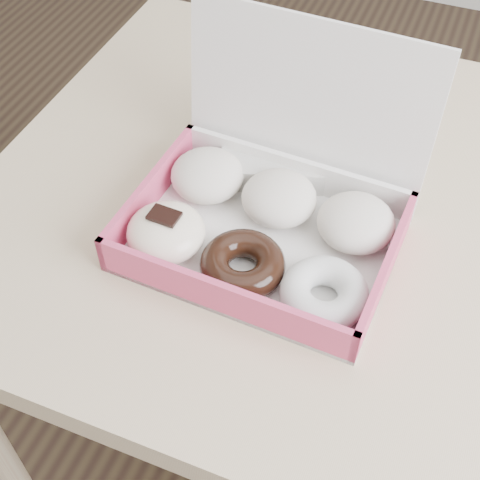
% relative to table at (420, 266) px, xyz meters
% --- Properties ---
extents(ground, '(4.00, 4.00, 0.00)m').
position_rel_table_xyz_m(ground, '(0.00, 0.00, -0.67)').
color(ground, black).
rests_on(ground, ground).
extents(table, '(1.20, 0.80, 0.75)m').
position_rel_table_xyz_m(table, '(0.00, 0.00, 0.00)').
color(table, tan).
rests_on(table, ground).
extents(donut_box, '(0.33, 0.29, 0.23)m').
position_rel_table_xyz_m(donut_box, '(-0.20, -0.09, 0.12)').
color(donut_box, white).
rests_on(donut_box, table).
extents(newspapers, '(0.30, 0.27, 0.04)m').
position_rel_table_xyz_m(newspapers, '(-0.19, 0.09, 0.10)').
color(newspapers, silver).
rests_on(newspapers, table).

